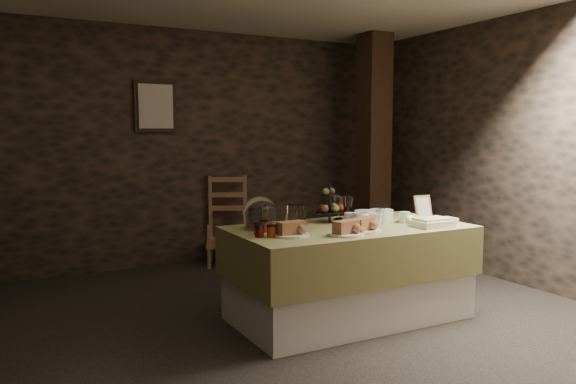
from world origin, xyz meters
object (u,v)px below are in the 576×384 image
buffet_table (349,266)px  fruit_stand (331,207)px  timber_column (374,147)px  chair (225,225)px

buffet_table → fruit_stand: fruit_stand is taller
fruit_stand → buffet_table: bearing=-85.2°
buffet_table → timber_column: bearing=48.9°
fruit_stand → timber_column: bearing=44.1°
chair → timber_column: timber_column is taller
chair → timber_column: size_ratio=0.29×
buffet_table → fruit_stand: size_ratio=5.89×
buffet_table → fruit_stand: (-0.02, 0.25, 0.44)m
chair → fruit_stand: bearing=-62.6°
buffet_table → chair: bearing=94.4°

